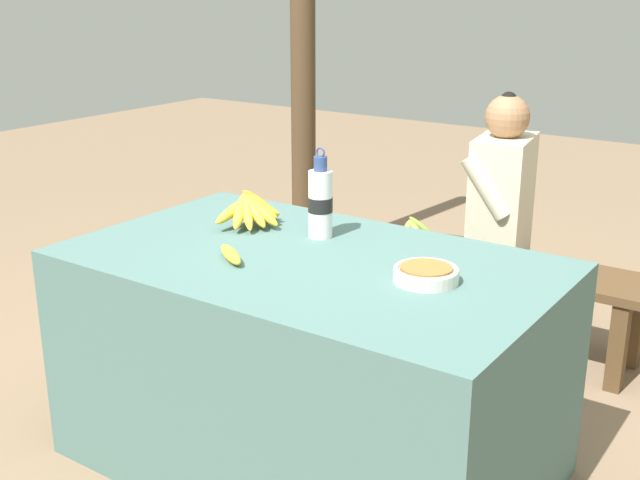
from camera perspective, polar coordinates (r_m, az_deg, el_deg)
ground_plane at (r=2.67m, az=-0.74°, el=-15.42°), size 12.00×12.00×0.00m
market_counter at (r=2.49m, az=-0.77°, el=-8.75°), size 1.44×0.87×0.69m
banana_bunch_ripe at (r=2.65m, az=-4.87°, el=2.23°), size 0.18×0.28×0.13m
serving_bowl at (r=2.18m, az=7.55°, el=-2.36°), size 0.18×0.18×0.04m
water_bottle at (r=2.51m, az=0.03°, el=2.70°), size 0.08×0.08×0.29m
loose_banana_front at (r=2.34m, az=-6.37°, el=-1.04°), size 0.16×0.12×0.04m
wooden_bench at (r=3.40m, az=11.83°, el=-2.18°), size 1.36×0.32×0.38m
seated_vendor at (r=3.28m, az=11.99°, el=2.23°), size 0.44×0.42×1.07m
banana_bunch_green at (r=3.50m, az=6.75°, el=0.77°), size 0.14×0.22×0.12m
support_post_near at (r=4.18m, az=-1.23°, el=14.87°), size 0.13×0.13×2.48m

